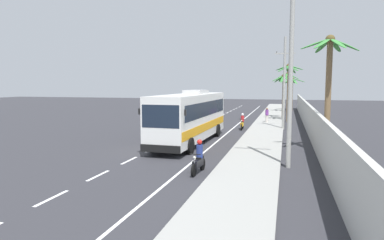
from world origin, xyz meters
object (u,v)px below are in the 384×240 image
pedestrian_near_kerb (267,115)px  palm_fourth (288,81)px  utility_pole_nearest (291,66)px  palm_third (289,78)px  palm_farthest (292,85)px  motorcycle_trailing (199,160)px  palm_nearest (283,85)px  palm_second (329,75)px  motorcycle_beside_bus (242,123)px  utility_pole_mid (284,82)px  coach_bus_foreground (191,116)px

pedestrian_near_kerb → palm_fourth: bearing=125.8°
utility_pole_nearest → palm_third: (0.02, 23.22, -0.18)m
palm_farthest → utility_pole_nearest: bearing=-91.0°
utility_pole_nearest → motorcycle_trailing: bearing=-151.8°
palm_nearest → utility_pole_nearest: bearing=-88.8°
utility_pole_nearest → palm_farthest: utility_pole_nearest is taller
palm_nearest → palm_third: size_ratio=0.83×
palm_farthest → pedestrian_near_kerb: bearing=-98.4°
pedestrian_near_kerb → palm_third: palm_third is taller
palm_second → motorcycle_beside_bus: bearing=121.8°
palm_nearest → palm_fourth: (0.54, 10.45, 0.59)m
palm_second → utility_pole_nearest: bearing=-117.5°
motorcycle_trailing → palm_nearest: (3.69, 28.77, 3.51)m
motorcycle_trailing → motorcycle_beside_bus: bearing=89.8°
utility_pole_nearest → pedestrian_near_kerb: bearing=96.1°
utility_pole_mid → palm_nearest: bearing=90.8°
coach_bus_foreground → motorcycle_beside_bus: (2.82, 8.59, -1.39)m
motorcycle_trailing → palm_fourth: (4.23, 39.21, 4.10)m
palm_nearest → palm_farthest: bearing=84.9°
utility_pole_nearest → motorcycle_beside_bus: bearing=105.8°
coach_bus_foreground → palm_fourth: bearing=77.1°
motorcycle_trailing → palm_third: palm_third is taller
palm_second → palm_third: 18.94m
palm_third → motorcycle_beside_bus: bearing=-116.9°
motorcycle_beside_bus → utility_pole_mid: utility_pole_mid is taller
motorcycle_beside_bus → motorcycle_trailing: bearing=-90.2°
coach_bus_foreground → palm_second: bearing=-11.5°
motorcycle_trailing → utility_pole_nearest: (4.26, 2.28, 4.60)m
palm_second → palm_third: palm_second is taller
coach_bus_foreground → motorcycle_trailing: coach_bus_foreground is taller
coach_bus_foreground → motorcycle_beside_bus: 9.14m
motorcycle_beside_bus → palm_third: size_ratio=0.29×
utility_pole_mid → palm_third: size_ratio=1.31×
motorcycle_trailing → pedestrian_near_kerb: size_ratio=1.24×
motorcycle_trailing → pedestrian_near_kerb: 23.20m
motorcycle_trailing → utility_pole_mid: bearing=78.0°
palm_third → coach_bus_foreground: bearing=-112.6°
utility_pole_mid → palm_third: 7.38m
motorcycle_beside_bus → palm_farthest: palm_farthest is taller
motorcycle_beside_bus → utility_pole_nearest: (4.21, -14.89, 4.63)m
palm_nearest → coach_bus_foreground: bearing=-107.7°
motorcycle_trailing → palm_third: bearing=80.5°
motorcycle_beside_bus → palm_farthest: (4.92, 25.75, 3.48)m
coach_bus_foreground → palm_farthest: bearing=77.3°
coach_bus_foreground → palm_second: palm_second is taller
pedestrian_near_kerb → utility_pole_mid: (1.80, -4.96, 3.58)m
utility_pole_nearest → palm_farthest: 40.66m
utility_pole_nearest → palm_second: size_ratio=1.37×
motorcycle_beside_bus → pedestrian_near_kerb: pedestrian_near_kerb is taller
coach_bus_foreground → palm_fourth: (6.99, 30.63, 2.74)m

